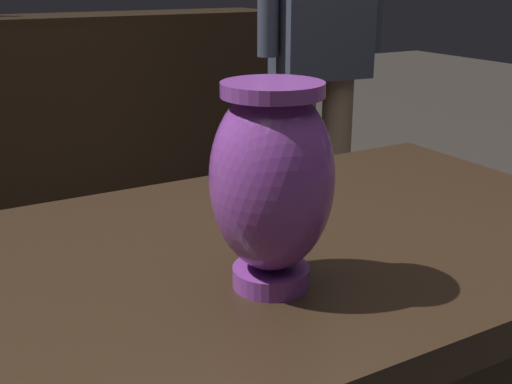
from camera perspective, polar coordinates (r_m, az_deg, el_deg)
back_display_shelf at (r=3.01m, az=-21.74°, el=4.91°), size 2.60×0.40×0.99m
vase_centerpiece at (r=0.73m, az=1.43°, el=1.08°), size 0.15×0.15×0.25m
visitor_near_right at (r=2.24m, az=5.93°, el=14.27°), size 0.47×0.22×1.66m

